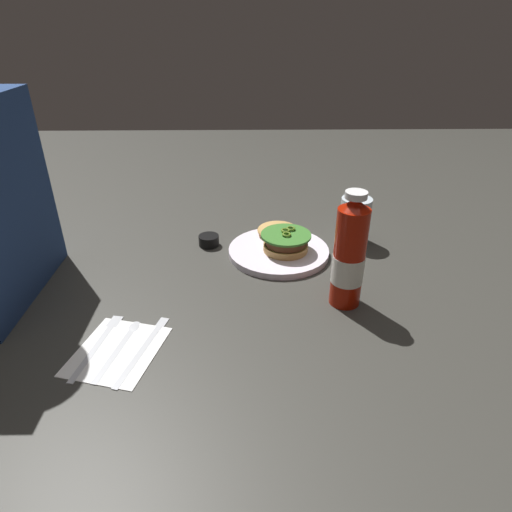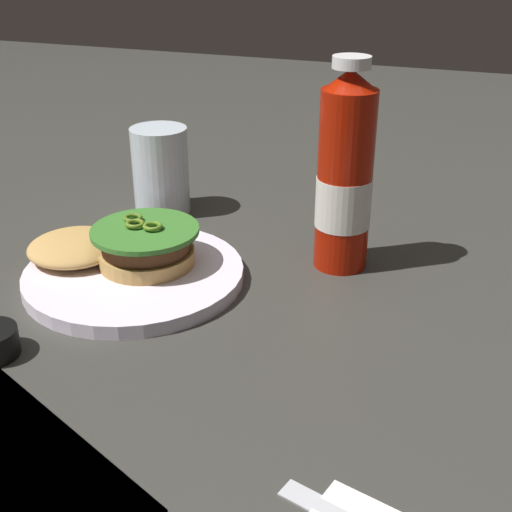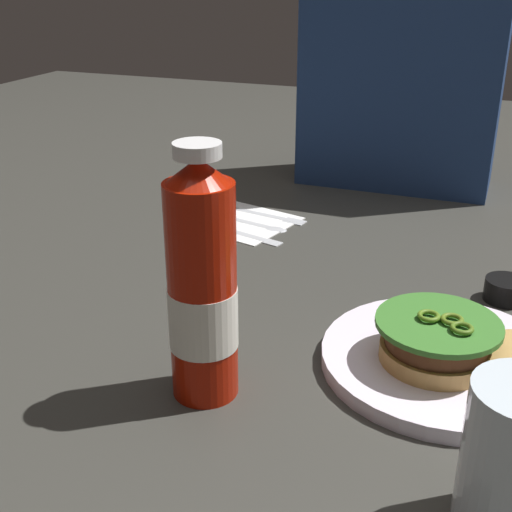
{
  "view_description": "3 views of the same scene",
  "coord_description": "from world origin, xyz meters",
  "px_view_note": "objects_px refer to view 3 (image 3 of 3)",
  "views": [
    {
      "loc": [
        -0.88,
        0.03,
        0.55
      ],
      "look_at": [
        -0.04,
        0.01,
        0.08
      ],
      "focal_mm": 30.85,
      "sensor_mm": 36.0,
      "label": 1
    },
    {
      "loc": [
        -0.26,
        0.56,
        0.38
      ],
      "look_at": [
        -0.05,
        -0.01,
        0.08
      ],
      "focal_mm": 47.29,
      "sensor_mm": 36.0,
      "label": 2
    },
    {
      "loc": [
        0.15,
        -0.68,
        0.4
      ],
      "look_at": [
        -0.1,
        -0.02,
        0.08
      ],
      "focal_mm": 47.3,
      "sensor_mm": 36.0,
      "label": 3
    }
  ],
  "objects_px": {
    "dinner_plate": "(444,360)",
    "burger_sandwich": "(471,348)",
    "ketchup_bottle": "(202,289)",
    "diner_person": "(405,40)",
    "napkin": "(238,220)",
    "condiment_cup": "(506,290)",
    "spoon_utensil": "(252,222)",
    "butter_knife": "(234,230)",
    "fork_utensil": "(263,213)"
  },
  "relations": [
    {
      "from": "condiment_cup",
      "to": "burger_sandwich",
      "type": "bearing_deg",
      "value": -98.53
    },
    {
      "from": "napkin",
      "to": "diner_person",
      "type": "relative_size",
      "value": 0.29
    },
    {
      "from": "burger_sandwich",
      "to": "butter_knife",
      "type": "distance_m",
      "value": 0.47
    },
    {
      "from": "spoon_utensil",
      "to": "burger_sandwich",
      "type": "bearing_deg",
      "value": -41.87
    },
    {
      "from": "butter_knife",
      "to": "fork_utensil",
      "type": "distance_m",
      "value": 0.09
    },
    {
      "from": "dinner_plate",
      "to": "fork_utensil",
      "type": "xyz_separation_m",
      "value": [
        -0.34,
        0.36,
        -0.0
      ]
    },
    {
      "from": "burger_sandwich",
      "to": "butter_knife",
      "type": "height_order",
      "value": "burger_sandwich"
    },
    {
      "from": "ketchup_bottle",
      "to": "dinner_plate",
      "type": "bearing_deg",
      "value": 30.52
    },
    {
      "from": "butter_knife",
      "to": "diner_person",
      "type": "height_order",
      "value": "diner_person"
    },
    {
      "from": "condiment_cup",
      "to": "butter_knife",
      "type": "distance_m",
      "value": 0.42
    },
    {
      "from": "butter_knife",
      "to": "diner_person",
      "type": "distance_m",
      "value": 0.47
    },
    {
      "from": "napkin",
      "to": "condiment_cup",
      "type": "bearing_deg",
      "value": -18.05
    },
    {
      "from": "burger_sandwich",
      "to": "fork_utensil",
      "type": "bearing_deg",
      "value": 134.28
    },
    {
      "from": "dinner_plate",
      "to": "fork_utensil",
      "type": "distance_m",
      "value": 0.49
    },
    {
      "from": "butter_knife",
      "to": "condiment_cup",
      "type": "bearing_deg",
      "value": -12.21
    },
    {
      "from": "dinner_plate",
      "to": "spoon_utensil",
      "type": "bearing_deg",
      "value": 137.17
    },
    {
      "from": "condiment_cup",
      "to": "napkin",
      "type": "xyz_separation_m",
      "value": [
        -0.42,
        0.14,
        -0.01
      ]
    },
    {
      "from": "condiment_cup",
      "to": "diner_person",
      "type": "height_order",
      "value": "diner_person"
    },
    {
      "from": "dinner_plate",
      "to": "spoon_utensil",
      "type": "height_order",
      "value": "dinner_plate"
    },
    {
      "from": "dinner_plate",
      "to": "burger_sandwich",
      "type": "distance_m",
      "value": 0.04
    },
    {
      "from": "diner_person",
      "to": "ketchup_bottle",
      "type": "bearing_deg",
      "value": -93.67
    },
    {
      "from": "burger_sandwich",
      "to": "spoon_utensil",
      "type": "bearing_deg",
      "value": 138.13
    },
    {
      "from": "condiment_cup",
      "to": "napkin",
      "type": "relative_size",
      "value": 0.32
    },
    {
      "from": "dinner_plate",
      "to": "butter_knife",
      "type": "bearing_deg",
      "value": 142.42
    },
    {
      "from": "butter_knife",
      "to": "napkin",
      "type": "bearing_deg",
      "value": 105.97
    },
    {
      "from": "spoon_utensil",
      "to": "diner_person",
      "type": "relative_size",
      "value": 0.3
    },
    {
      "from": "burger_sandwich",
      "to": "napkin",
      "type": "relative_size",
      "value": 1.23
    },
    {
      "from": "ketchup_bottle",
      "to": "diner_person",
      "type": "height_order",
      "value": "diner_person"
    },
    {
      "from": "dinner_plate",
      "to": "condiment_cup",
      "type": "bearing_deg",
      "value": 73.62
    },
    {
      "from": "napkin",
      "to": "spoon_utensil",
      "type": "relative_size",
      "value": 0.98
    },
    {
      "from": "diner_person",
      "to": "dinner_plate",
      "type": "bearing_deg",
      "value": -74.87
    },
    {
      "from": "dinner_plate",
      "to": "spoon_utensil",
      "type": "distance_m",
      "value": 0.46
    },
    {
      "from": "spoon_utensil",
      "to": "napkin",
      "type": "bearing_deg",
      "value": 167.55
    },
    {
      "from": "spoon_utensil",
      "to": "diner_person",
      "type": "height_order",
      "value": "diner_person"
    },
    {
      "from": "butter_knife",
      "to": "fork_utensil",
      "type": "xyz_separation_m",
      "value": [
        0.02,
        0.09,
        -0.0
      ]
    },
    {
      "from": "dinner_plate",
      "to": "ketchup_bottle",
      "type": "bearing_deg",
      "value": -149.48
    },
    {
      "from": "ketchup_bottle",
      "to": "butter_knife",
      "type": "bearing_deg",
      "value": 108.87
    },
    {
      "from": "dinner_plate",
      "to": "burger_sandwich",
      "type": "bearing_deg",
      "value": -25.35
    },
    {
      "from": "butter_knife",
      "to": "diner_person",
      "type": "xyz_separation_m",
      "value": [
        0.18,
        0.35,
        0.26
      ]
    },
    {
      "from": "burger_sandwich",
      "to": "condiment_cup",
      "type": "relative_size",
      "value": 3.89
    },
    {
      "from": "ketchup_bottle",
      "to": "condiment_cup",
      "type": "xyz_separation_m",
      "value": [
        0.27,
        0.31,
        -0.1
      ]
    },
    {
      "from": "burger_sandwich",
      "to": "spoon_utensil",
      "type": "xyz_separation_m",
      "value": [
        -0.36,
        0.33,
        -0.03
      ]
    },
    {
      "from": "ketchup_bottle",
      "to": "burger_sandwich",
      "type": "bearing_deg",
      "value": 25.67
    },
    {
      "from": "burger_sandwich",
      "to": "diner_person",
      "type": "relative_size",
      "value": 0.36
    },
    {
      "from": "dinner_plate",
      "to": "burger_sandwich",
      "type": "relative_size",
      "value": 1.22
    },
    {
      "from": "spoon_utensil",
      "to": "fork_utensil",
      "type": "distance_m",
      "value": 0.05
    },
    {
      "from": "napkin",
      "to": "spoon_utensil",
      "type": "bearing_deg",
      "value": -12.45
    },
    {
      "from": "dinner_plate",
      "to": "condiment_cup",
      "type": "distance_m",
      "value": 0.19
    },
    {
      "from": "ketchup_bottle",
      "to": "napkin",
      "type": "height_order",
      "value": "ketchup_bottle"
    },
    {
      "from": "ketchup_bottle",
      "to": "butter_knife",
      "type": "relative_size",
      "value": 1.27
    }
  ]
}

